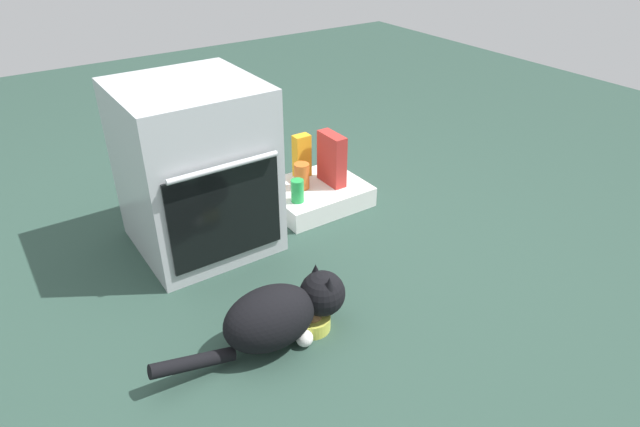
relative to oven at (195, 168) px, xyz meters
The scene contains 9 objects.
ground 0.58m from the oven, 83.79° to the right, with size 8.00×8.00×0.00m, color #284238.
oven is the anchor object (origin of this frame).
pantry_cabinet 0.74m from the oven, ahead, with size 0.51×0.42×0.11m, color white.
food_bowl 0.89m from the oven, 83.38° to the right, with size 0.14×0.14×0.09m.
cat 0.85m from the oven, 92.87° to the right, with size 0.77×0.25×0.26m.
cereal_box 0.76m from the oven, ahead, with size 0.07×0.18×0.28m, color #B72D28.
sauce_jar 0.62m from the oven, ahead, with size 0.08×0.08×0.14m, color #D16023.
juice_carton 0.69m from the oven, 12.27° to the left, with size 0.09×0.06×0.24m, color orange.
soda_can 0.54m from the oven, 10.40° to the right, with size 0.07×0.07×0.12m, color green.
Camera 1 is at (-0.82, -1.72, 1.47)m, focal length 30.47 mm.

